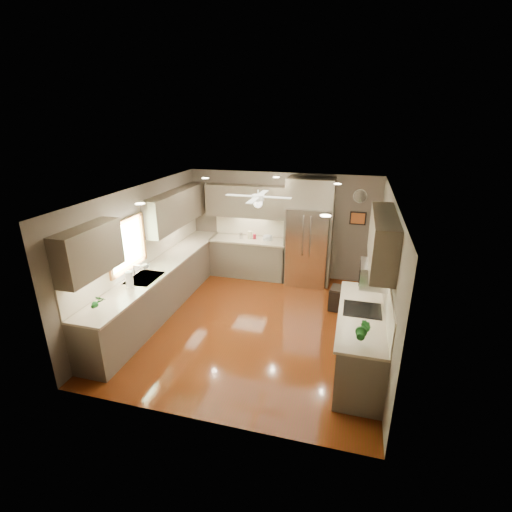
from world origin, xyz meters
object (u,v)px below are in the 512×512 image
at_px(refrigerator, 309,234).
at_px(paper_towel, 129,280).
at_px(canister_d, 255,237).
at_px(canister_c, 250,235).
at_px(microwave, 374,274).
at_px(bowl, 267,239).
at_px(stool, 340,298).
at_px(potted_plant_left, 96,302).
at_px(soap_bottle, 145,266).
at_px(canister_b, 241,236).
at_px(potted_plant_right, 363,331).

xyz_separation_m(refrigerator, paper_towel, (-2.66, -3.07, -0.11)).
height_order(canister_d, refrigerator, refrigerator).
distance_m(canister_c, microwave, 3.93).
distance_m(bowl, stool, 2.28).
bearing_deg(potted_plant_left, microwave, 17.22).
relative_size(soap_bottle, microwave, 0.34).
relative_size(canister_b, canister_c, 0.78).
distance_m(canister_d, soap_bottle, 2.85).
xyz_separation_m(potted_plant_right, stool, (-0.37, 2.60, -0.87)).
distance_m(bowl, microwave, 3.61).
relative_size(canister_d, potted_plant_left, 0.36).
height_order(potted_plant_right, stool, potted_plant_right).
bearing_deg(soap_bottle, refrigerator, 40.19).
bearing_deg(canister_c, canister_d, 3.01).
height_order(bowl, paper_towel, paper_towel).
distance_m(canister_b, canister_d, 0.32).
relative_size(stool, paper_towel, 1.49).
bearing_deg(canister_b, canister_d, 9.05).
distance_m(potted_plant_right, paper_towel, 3.92).
distance_m(canister_b, potted_plant_left, 4.10).
xyz_separation_m(canister_d, paper_towel, (-1.36, -3.14, 0.08)).
bearing_deg(microwave, refrigerator, 116.09).
bearing_deg(canister_d, canister_b, -170.95).
bearing_deg(refrigerator, bowl, 178.03).
distance_m(canister_c, soap_bottle, 2.78).
xyz_separation_m(canister_b, canister_d, (0.32, 0.05, -0.01)).
relative_size(soap_bottle, potted_plant_left, 0.58).
distance_m(potted_plant_right, microwave, 1.11).
bearing_deg(refrigerator, potted_plant_right, -72.20).
xyz_separation_m(soap_bottle, bowl, (1.82, 2.38, -0.06)).
distance_m(canister_d, microwave, 3.85).
bearing_deg(microwave, canister_d, 133.29).
relative_size(canister_d, microwave, 0.21).
xyz_separation_m(potted_plant_right, paper_towel, (-3.86, 0.69, -0.03)).
height_order(potted_plant_right, paper_towel, potted_plant_right).
bearing_deg(potted_plant_right, canister_b, 126.73).
bearing_deg(paper_towel, stool, 28.72).
xyz_separation_m(canister_c, refrigerator, (1.41, -0.07, 0.16)).
bearing_deg(potted_plant_left, potted_plant_right, 2.78).
height_order(canister_d, potted_plant_left, potted_plant_left).
relative_size(potted_plant_left, bowl, 1.34).
bearing_deg(canister_c, stool, -28.67).
relative_size(canister_b, stool, 0.31).
bearing_deg(refrigerator, paper_towel, -130.90).
bearing_deg(canister_c, paper_towel, -111.65).
height_order(canister_b, paper_towel, paper_towel).
height_order(canister_c, soap_bottle, soap_bottle).
distance_m(soap_bottle, stool, 3.89).
distance_m(canister_c, canister_d, 0.12).
bearing_deg(microwave, canister_c, 134.59).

